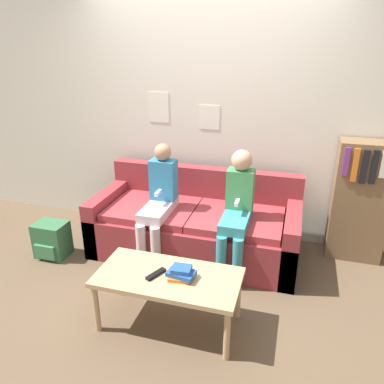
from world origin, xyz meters
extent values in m
plane|color=brown|center=(0.00, 0.00, 0.00)|extent=(10.00, 10.00, 0.00)
cube|color=silver|center=(0.00, 1.08, 1.30)|extent=(8.00, 0.06, 2.60)
cube|color=white|center=(-0.55, 1.05, 1.34)|extent=(0.22, 0.00, 0.31)
cube|color=white|center=(0.00, 1.05, 1.27)|extent=(0.21, 0.00, 0.25)
cube|color=maroon|center=(0.00, 0.52, 0.20)|extent=(1.99, 0.87, 0.41)
cube|color=maroon|center=(0.00, 0.88, 0.60)|extent=(1.99, 0.14, 0.38)
cube|color=maroon|center=(-0.93, 0.52, 0.28)|extent=(0.14, 0.87, 0.57)
cube|color=maroon|center=(0.93, 0.52, 0.28)|extent=(0.14, 0.87, 0.57)
cube|color=#A1343A|center=(-0.42, 0.48, 0.44)|extent=(0.84, 0.71, 0.07)
cube|color=#A1343A|center=(0.42, 0.48, 0.44)|extent=(0.84, 0.71, 0.07)
cube|color=tan|center=(0.10, -0.53, 0.41)|extent=(1.04, 0.51, 0.04)
cylinder|color=tan|center=(-0.38, -0.74, 0.20)|extent=(0.04, 0.04, 0.39)
cylinder|color=tan|center=(0.58, -0.74, 0.20)|extent=(0.04, 0.04, 0.39)
cylinder|color=tan|center=(-0.38, -0.31, 0.20)|extent=(0.04, 0.04, 0.39)
cylinder|color=tan|center=(0.58, -0.31, 0.20)|extent=(0.04, 0.04, 0.39)
cylinder|color=silver|center=(-0.37, 0.05, 0.24)|extent=(0.09, 0.09, 0.48)
cylinder|color=silver|center=(-0.23, 0.05, 0.24)|extent=(0.09, 0.09, 0.48)
cube|color=silver|center=(-0.30, 0.33, 0.52)|extent=(0.23, 0.54, 0.09)
cube|color=teal|center=(-0.30, 0.49, 0.76)|extent=(0.24, 0.16, 0.39)
sphere|color=tan|center=(-0.30, 0.49, 1.03)|extent=(0.16, 0.16, 0.16)
cube|color=white|center=(-0.30, 0.34, 0.68)|extent=(0.03, 0.12, 0.03)
cylinder|color=teal|center=(0.37, 0.05, 0.24)|extent=(0.09, 0.09, 0.48)
cylinder|color=teal|center=(0.51, 0.05, 0.24)|extent=(0.09, 0.09, 0.48)
cube|color=teal|center=(0.44, 0.33, 0.52)|extent=(0.23, 0.54, 0.09)
cube|color=#429356|center=(0.44, 0.49, 0.75)|extent=(0.24, 0.16, 0.36)
sphere|color=tan|center=(0.44, 0.49, 1.02)|extent=(0.19, 0.19, 0.19)
cube|color=white|center=(0.44, 0.34, 0.68)|extent=(0.03, 0.12, 0.03)
cube|color=black|center=(0.01, -0.55, 0.44)|extent=(0.11, 0.17, 0.02)
cube|color=orange|center=(0.19, -0.54, 0.44)|extent=(0.17, 0.14, 0.02)
cube|color=#23519E|center=(0.20, -0.53, 0.47)|extent=(0.21, 0.15, 0.03)
cube|color=#23519E|center=(0.20, -0.53, 0.50)|extent=(0.14, 0.12, 0.03)
cube|color=brown|center=(1.51, 0.90, 0.58)|extent=(0.50, 0.27, 1.16)
cube|color=#7A3389|center=(1.32, 0.75, 1.00)|extent=(0.05, 0.02, 0.26)
cube|color=orange|center=(1.39, 0.75, 0.98)|extent=(0.05, 0.02, 0.30)
cube|color=black|center=(1.47, 0.75, 0.97)|extent=(0.05, 0.02, 0.31)
cube|color=black|center=(1.55, 0.75, 0.97)|extent=(0.05, 0.02, 0.31)
cube|color=#336B42|center=(-1.33, 0.07, 0.18)|extent=(0.31, 0.23, 0.35)
cube|color=#3D804F|center=(-1.33, -0.07, 0.11)|extent=(0.21, 0.03, 0.14)
camera|label=1|loc=(0.90, -2.64, 2.01)|focal=35.00mm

